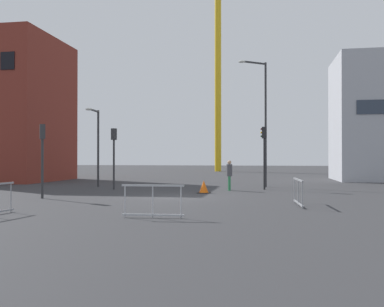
{
  "coord_description": "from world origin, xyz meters",
  "views": [
    {
      "loc": [
        4.48,
        -20.69,
        1.96
      ],
      "look_at": [
        0.0,
        5.74,
        2.2
      ],
      "focal_mm": 39.79,
      "sensor_mm": 36.0,
      "label": 1
    }
  ],
  "objects_px": {
    "construction_crane": "(219,43)",
    "traffic_cone_by_barrier": "(204,187)",
    "streetlamp_tall": "(263,114)",
    "streetlamp_short": "(96,139)",
    "traffic_light_far": "(42,148)",
    "pedestrian_walking": "(229,173)",
    "traffic_light_near": "(114,148)",
    "traffic_light_verge": "(264,147)"
  },
  "relations": [
    {
      "from": "construction_crane",
      "to": "traffic_cone_by_barrier",
      "type": "distance_m",
      "value": 39.83
    },
    {
      "from": "construction_crane",
      "to": "streetlamp_tall",
      "type": "distance_m",
      "value": 33.73
    },
    {
      "from": "construction_crane",
      "to": "streetlamp_short",
      "type": "bearing_deg",
      "value": -98.5
    },
    {
      "from": "construction_crane",
      "to": "traffic_cone_by_barrier",
      "type": "xyz_separation_m",
      "value": [
        2.82,
        -35.66,
        -17.53
      ]
    },
    {
      "from": "streetlamp_tall",
      "to": "traffic_light_far",
      "type": "distance_m",
      "value": 14.17
    },
    {
      "from": "streetlamp_short",
      "to": "pedestrian_walking",
      "type": "relative_size",
      "value": 2.86
    },
    {
      "from": "construction_crane",
      "to": "pedestrian_walking",
      "type": "height_order",
      "value": "construction_crane"
    },
    {
      "from": "traffic_cone_by_barrier",
      "to": "construction_crane",
      "type": "bearing_deg",
      "value": 94.53
    },
    {
      "from": "traffic_light_near",
      "to": "pedestrian_walking",
      "type": "relative_size",
      "value": 2.09
    },
    {
      "from": "traffic_cone_by_barrier",
      "to": "streetlamp_short",
      "type": "bearing_deg",
      "value": 155.43
    },
    {
      "from": "traffic_light_far",
      "to": "traffic_light_verge",
      "type": "bearing_deg",
      "value": 35.18
    },
    {
      "from": "construction_crane",
      "to": "streetlamp_tall",
      "type": "height_order",
      "value": "construction_crane"
    },
    {
      "from": "traffic_light_far",
      "to": "traffic_light_verge",
      "type": "height_order",
      "value": "traffic_light_verge"
    },
    {
      "from": "streetlamp_tall",
      "to": "traffic_cone_by_barrier",
      "type": "distance_m",
      "value": 7.52
    },
    {
      "from": "streetlamp_short",
      "to": "traffic_cone_by_barrier",
      "type": "relative_size",
      "value": 7.3
    },
    {
      "from": "traffic_light_near",
      "to": "traffic_cone_by_barrier",
      "type": "relative_size",
      "value": 5.34
    },
    {
      "from": "pedestrian_walking",
      "to": "traffic_cone_by_barrier",
      "type": "distance_m",
      "value": 2.5
    },
    {
      "from": "construction_crane",
      "to": "traffic_cone_by_barrier",
      "type": "bearing_deg",
      "value": -85.47
    },
    {
      "from": "construction_crane",
      "to": "traffic_light_verge",
      "type": "relative_size",
      "value": 7.43
    },
    {
      "from": "streetlamp_tall",
      "to": "traffic_cone_by_barrier",
      "type": "height_order",
      "value": "streetlamp_tall"
    },
    {
      "from": "pedestrian_walking",
      "to": "traffic_cone_by_barrier",
      "type": "xyz_separation_m",
      "value": [
        -1.23,
        -2.06,
        -0.71
      ]
    },
    {
      "from": "construction_crane",
      "to": "traffic_light_verge",
      "type": "xyz_separation_m",
      "value": [
        6.09,
        -32.57,
        -15.29
      ]
    },
    {
      "from": "streetlamp_tall",
      "to": "pedestrian_walking",
      "type": "relative_size",
      "value": 4.61
    },
    {
      "from": "traffic_light_near",
      "to": "traffic_light_verge",
      "type": "relative_size",
      "value": 0.98
    },
    {
      "from": "traffic_light_verge",
      "to": "pedestrian_walking",
      "type": "relative_size",
      "value": 2.14
    },
    {
      "from": "traffic_light_verge",
      "to": "traffic_light_near",
      "type": "bearing_deg",
      "value": -171.65
    },
    {
      "from": "streetlamp_tall",
      "to": "traffic_light_near",
      "type": "xyz_separation_m",
      "value": [
        -8.95,
        -3.38,
        -2.3
      ]
    },
    {
      "from": "streetlamp_short",
      "to": "pedestrian_walking",
      "type": "distance_m",
      "value": 9.23
    },
    {
      "from": "traffic_light_far",
      "to": "construction_crane",
      "type": "bearing_deg",
      "value": 83.79
    },
    {
      "from": "streetlamp_short",
      "to": "traffic_light_verge",
      "type": "height_order",
      "value": "streetlamp_short"
    },
    {
      "from": "streetlamp_short",
      "to": "traffic_light_far",
      "type": "distance_m",
      "value": 7.81
    },
    {
      "from": "construction_crane",
      "to": "traffic_light_far",
      "type": "relative_size",
      "value": 8.0
    },
    {
      "from": "traffic_light_near",
      "to": "construction_crane",
      "type": "bearing_deg",
      "value": 85.0
    },
    {
      "from": "construction_crane",
      "to": "streetlamp_short",
      "type": "xyz_separation_m",
      "value": [
        -4.81,
        -32.17,
        -14.68
      ]
    },
    {
      "from": "construction_crane",
      "to": "traffic_cone_by_barrier",
      "type": "height_order",
      "value": "construction_crane"
    },
    {
      "from": "streetlamp_tall",
      "to": "traffic_light_verge",
      "type": "relative_size",
      "value": 2.15
    },
    {
      "from": "pedestrian_walking",
      "to": "traffic_light_verge",
      "type": "bearing_deg",
      "value": 26.84
    },
    {
      "from": "traffic_light_near",
      "to": "traffic_cone_by_barrier",
      "type": "xyz_separation_m",
      "value": [
        5.79,
        -1.75,
        -2.19
      ]
    },
    {
      "from": "construction_crane",
      "to": "traffic_light_near",
      "type": "height_order",
      "value": "construction_crane"
    },
    {
      "from": "streetlamp_short",
      "to": "traffic_light_far",
      "type": "relative_size",
      "value": 1.44
    },
    {
      "from": "streetlamp_short",
      "to": "pedestrian_walking",
      "type": "bearing_deg",
      "value": -9.18
    },
    {
      "from": "traffic_light_near",
      "to": "traffic_light_far",
      "type": "bearing_deg",
      "value": -102.84
    }
  ]
}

